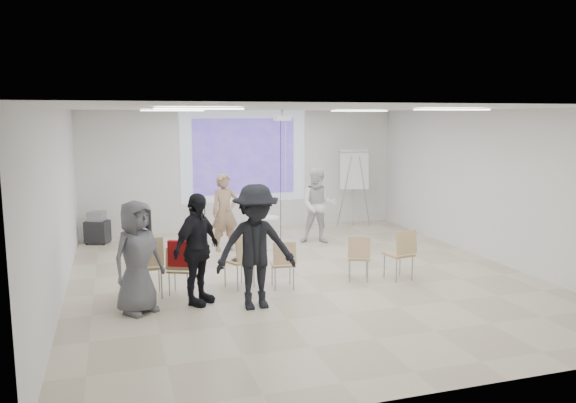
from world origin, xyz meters
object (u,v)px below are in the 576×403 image
object	(u,v)px
chair_left_inner	(242,256)
audience_left	(197,241)
flipchart_easel	(354,170)
pedestal_table	(266,231)
audience_outer	(137,250)
laptop	(239,258)
chair_right_far	(402,251)
chair_right_inner	(359,254)
chair_far_left	(148,262)
player_left	(225,207)
player_right	(318,202)
chair_center	(283,261)
audience_mid	(256,239)
chair_left_mid	(179,266)
av_cart	(97,229)

from	to	relation	value
chair_left_inner	audience_left	size ratio (longest dim) A/B	0.47
flipchart_easel	pedestal_table	bearing A→B (deg)	-131.11
audience_left	audience_outer	distance (m)	0.90
laptop	audience_outer	bearing A→B (deg)	-0.02
chair_right_far	chair_right_inner	bearing A→B (deg)	155.84
chair_far_left	laptop	xyz separation A→B (m)	(1.50, 0.14, -0.09)
player_left	player_right	size ratio (longest dim) A/B	0.99
chair_center	audience_mid	size ratio (longest dim) A/B	0.39
pedestal_table	chair_right_inner	world-z (taller)	chair_right_inner
chair_left_mid	chair_left_inner	size ratio (longest dim) A/B	0.86
player_right	player_left	bearing A→B (deg)	-157.00
chair_left_mid	chair_right_inner	bearing A→B (deg)	20.22
chair_left_mid	audience_mid	size ratio (longest dim) A/B	0.37
chair_left_mid	flipchart_easel	size ratio (longest dim) A/B	0.40
chair_far_left	audience_left	distance (m)	0.96
player_left	av_cart	xyz separation A→B (m)	(-2.64, 1.52, -0.60)
player_left	chair_center	world-z (taller)	player_left
pedestal_table	player_left	size ratio (longest dim) A/B	0.39
pedestal_table	chair_right_far	world-z (taller)	chair_right_far
chair_left_mid	chair_right_far	xyz separation A→B (m)	(3.80, -0.36, 0.07)
chair_far_left	chair_center	distance (m)	2.19
pedestal_table	chair_left_inner	bearing A→B (deg)	-113.20
player_left	chair_center	xyz separation A→B (m)	(0.40, -2.98, -0.45)
chair_right_inner	av_cart	xyz separation A→B (m)	(-4.42, 4.46, -0.14)
chair_right_far	laptop	size ratio (longest dim) A/B	2.69
chair_right_far	audience_left	size ratio (longest dim) A/B	0.46
laptop	audience_mid	xyz separation A→B (m)	(0.02, -1.09, 0.57)
player_right	chair_far_left	bearing A→B (deg)	-123.22
chair_right_far	av_cart	distance (m)	6.94
player_right	audience_mid	distance (m)	4.51
chair_right_far	av_cart	xyz separation A→B (m)	(-5.15, 4.65, -0.20)
pedestal_table	chair_right_inner	xyz separation A→B (m)	(0.92, -2.79, 0.08)
player_left	chair_left_mid	bearing A→B (deg)	-124.66
pedestal_table	audience_left	size ratio (longest dim) A/B	0.37
laptop	flipchart_easel	world-z (taller)	flipchart_easel
laptop	audience_mid	bearing A→B (deg)	66.27
chair_left_mid	audience_mid	xyz separation A→B (m)	(1.03, -0.96, 0.59)
player_right	chair_center	size ratio (longest dim) A/B	2.31
pedestal_table	chair_right_far	size ratio (longest dim) A/B	0.81
player_right	laptop	size ratio (longest dim) A/B	5.60
chair_far_left	audience_mid	xyz separation A→B (m)	(1.52, -0.95, 0.48)
chair_far_left	laptop	world-z (taller)	chair_far_left
player_right	chair_right_far	size ratio (longest dim) A/B	2.08
chair_left_inner	av_cart	distance (m)	4.88
chair_far_left	chair_right_far	distance (m)	4.31
flipchart_easel	laptop	bearing A→B (deg)	-115.63
pedestal_table	audience_left	distance (m)	3.74
chair_left_inner	laptop	distance (m)	0.11
player_left	chair_far_left	distance (m)	3.31
chair_left_mid	chair_left_inner	distance (m)	1.05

